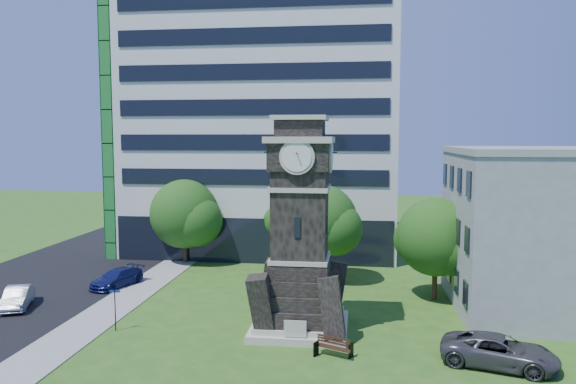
# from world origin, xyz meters

# --- Properties ---
(ground) EXTENTS (160.00, 160.00, 0.00)m
(ground) POSITION_xyz_m (0.00, 0.00, 0.00)
(ground) COLOR #2A5B1A
(ground) RESTS_ON ground
(sidewalk) EXTENTS (3.00, 70.00, 0.06)m
(sidewalk) POSITION_xyz_m (-9.50, 5.00, 0.03)
(sidewalk) COLOR gray
(sidewalk) RESTS_ON ground
(clock_tower) EXTENTS (5.40, 5.40, 12.22)m
(clock_tower) POSITION_xyz_m (3.00, 2.00, 5.28)
(clock_tower) COLOR beige
(clock_tower) RESTS_ON ground
(office_tall) EXTENTS (26.20, 15.11, 28.60)m
(office_tall) POSITION_xyz_m (-3.20, 25.84, 14.22)
(office_tall) COLOR silver
(office_tall) RESTS_ON ground
(office_low) EXTENTS (15.20, 12.20, 10.40)m
(office_low) POSITION_xyz_m (19.97, 8.00, 5.21)
(office_low) COLOR #9C9EA1
(office_low) RESTS_ON ground
(car_street_mid) EXTENTS (2.82, 4.35, 1.36)m
(car_street_mid) POSITION_xyz_m (-15.67, 3.85, 0.68)
(car_street_mid) COLOR #A6A8AD
(car_street_mid) RESTS_ON ground
(car_street_north) EXTENTS (3.19, 4.83, 1.30)m
(car_street_north) POSITION_xyz_m (-11.49, 9.58, 0.65)
(car_street_north) COLOR navy
(car_street_north) RESTS_ON ground
(car_east_lot) EXTENTS (5.94, 3.99, 1.51)m
(car_east_lot) POSITION_xyz_m (13.10, -1.95, 0.76)
(car_east_lot) COLOR #444348
(car_east_lot) RESTS_ON ground
(park_bench) EXTENTS (1.87, 0.50, 0.96)m
(park_bench) POSITION_xyz_m (5.10, -1.69, 0.51)
(park_bench) COLOR black
(park_bench) RESTS_ON ground
(street_sign) EXTENTS (0.59, 0.06, 2.46)m
(street_sign) POSITION_xyz_m (-7.46, 0.48, 1.54)
(street_sign) COLOR black
(street_sign) RESTS_ON ground
(tree_nw) EXTENTS (6.70, 6.09, 7.38)m
(tree_nw) POSITION_xyz_m (-8.85, 18.14, 4.16)
(tree_nw) COLOR #332114
(tree_nw) RESTS_ON ground
(tree_nc) EXTENTS (4.39, 3.99, 5.77)m
(tree_nc) POSITION_xyz_m (-0.56, 19.92, 3.62)
(tree_nc) COLOR #332114
(tree_nc) RESTS_ON ground
(tree_ne) EXTENTS (6.01, 5.46, 7.48)m
(tree_ne) POSITION_xyz_m (3.53, 13.12, 4.55)
(tree_ne) COLOR #332114
(tree_ne) RESTS_ON ground
(tree_east) EXTENTS (5.81, 5.28, 6.98)m
(tree_east) POSITION_xyz_m (11.52, 9.13, 4.16)
(tree_east) COLOR #332114
(tree_east) RESTS_ON ground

